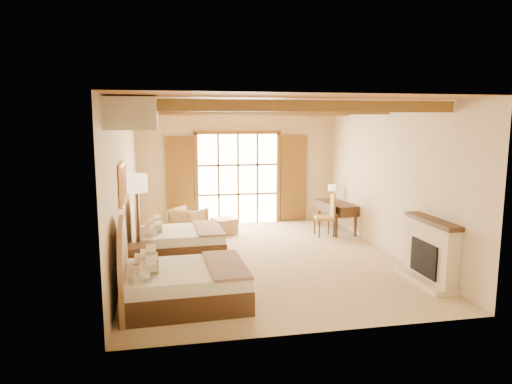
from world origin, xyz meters
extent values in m
plane|color=tan|center=(0.00, 0.00, 0.00)|extent=(7.00, 7.00, 0.00)
plane|color=beige|center=(0.00, 3.50, 1.60)|extent=(5.50, 0.00, 5.50)
plane|color=beige|center=(-2.75, 0.00, 1.60)|extent=(0.00, 7.00, 7.00)
plane|color=beige|center=(2.75, 0.00, 1.60)|extent=(0.00, 7.00, 7.00)
plane|color=#AF6F30|center=(0.00, 0.00, 3.20)|extent=(7.00, 7.00, 0.00)
cube|color=white|center=(0.00, 3.46, 1.25)|extent=(2.20, 0.02, 2.50)
cube|color=brown|center=(-1.60, 3.43, 1.25)|extent=(0.75, 0.06, 2.40)
cube|color=brown|center=(1.60, 3.43, 1.25)|extent=(0.75, 0.06, 2.40)
cube|color=beige|center=(2.62, -2.00, 0.55)|extent=(0.25, 1.30, 1.10)
cube|color=black|center=(2.55, -2.00, 0.45)|extent=(0.18, 0.80, 0.60)
cube|color=beige|center=(2.53, -2.00, 0.05)|extent=(0.45, 1.40, 0.10)
cube|color=#4D2D1B|center=(2.61, -2.00, 1.12)|extent=(0.30, 1.40, 0.08)
cube|color=#E29A4C|center=(-2.71, -0.75, 1.75)|extent=(0.05, 0.95, 0.75)
cube|color=#C57442|center=(-2.68, -0.75, 1.75)|extent=(0.02, 0.82, 0.62)
cube|color=beige|center=(-2.40, -2.00, 2.95)|extent=(0.70, 1.40, 0.45)
cube|color=#4D2D1B|center=(-1.71, -2.15, 0.19)|extent=(1.99, 1.54, 0.38)
cube|color=silver|center=(-1.71, -2.15, 0.48)|extent=(1.95, 1.50, 0.21)
cube|color=#957763|center=(-1.06, -2.15, 0.59)|extent=(0.64, 1.51, 0.05)
cube|color=gray|center=(-2.16, -2.15, 0.70)|extent=(0.13, 0.40, 0.23)
cube|color=#4D2D1B|center=(-1.71, 0.56, 0.18)|extent=(1.88, 1.46, 0.36)
cube|color=silver|center=(-1.71, 0.56, 0.45)|extent=(1.84, 1.43, 0.20)
cube|color=#957763|center=(-1.09, 0.56, 0.56)|extent=(0.61, 1.43, 0.04)
cube|color=gray|center=(-2.13, 0.56, 0.66)|extent=(0.12, 0.38, 0.21)
cube|color=#4D2D1B|center=(-2.50, -0.64, 0.29)|extent=(0.59, 0.59, 0.58)
cylinder|color=#372618|center=(-2.50, -0.38, 0.02)|extent=(0.26, 0.26, 0.03)
cylinder|color=#372618|center=(-2.50, -0.38, 0.83)|extent=(0.04, 0.04, 1.60)
cylinder|color=#FFF2B8|center=(-2.50, -0.38, 1.71)|extent=(0.40, 0.40, 0.33)
imported|color=tan|center=(-1.45, 2.30, 0.35)|extent=(1.07, 1.08, 0.71)
cube|color=#A37F4B|center=(-0.54, 2.31, 0.20)|extent=(0.69, 0.69, 0.39)
cube|color=#4D2D1B|center=(2.39, 2.01, 0.73)|extent=(0.82, 1.48, 0.05)
cube|color=#4D2D1B|center=(2.39, 2.01, 0.60)|extent=(0.80, 1.44, 0.22)
cube|color=#A48147|center=(1.89, 1.56, 0.47)|extent=(0.54, 0.54, 0.06)
cube|color=#A48147|center=(2.10, 1.56, 0.78)|extent=(0.14, 0.47, 0.57)
cylinder|color=#372618|center=(2.41, 2.49, 0.77)|extent=(0.12, 0.12, 0.02)
cylinder|color=#372618|center=(2.41, 2.49, 0.91)|extent=(0.02, 0.02, 0.28)
cylinder|color=#FFF2B8|center=(2.41, 2.49, 1.08)|extent=(0.20, 0.20, 0.16)
camera|label=1|loc=(-1.91, -9.08, 2.84)|focal=32.00mm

